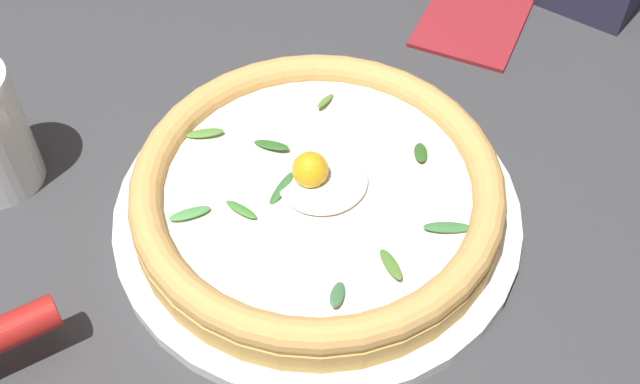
# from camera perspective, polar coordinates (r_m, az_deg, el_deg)

# --- Properties ---
(ground_plane) EXTENTS (2.40, 2.40, 0.03)m
(ground_plane) POSITION_cam_1_polar(r_m,az_deg,el_deg) (0.59, -2.81, -4.85)
(ground_plane) COLOR #3B3B3E
(ground_plane) RESTS_ON ground
(pizza_plate) EXTENTS (0.30, 0.30, 0.01)m
(pizza_plate) POSITION_cam_1_polar(r_m,az_deg,el_deg) (0.59, 0.00, -1.60)
(pizza_plate) COLOR white
(pizza_plate) RESTS_ON ground
(pizza) EXTENTS (0.27, 0.27, 0.05)m
(pizza) POSITION_cam_1_polar(r_m,az_deg,el_deg) (0.57, -0.00, -0.06)
(pizza) COLOR #E1AF57
(pizza) RESTS_ON pizza_plate
(folded_napkin) EXTENTS (0.16, 0.13, 0.01)m
(folded_napkin) POSITION_cam_1_polar(r_m,az_deg,el_deg) (0.78, 11.21, 12.61)
(folded_napkin) COLOR maroon
(folded_napkin) RESTS_ON ground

